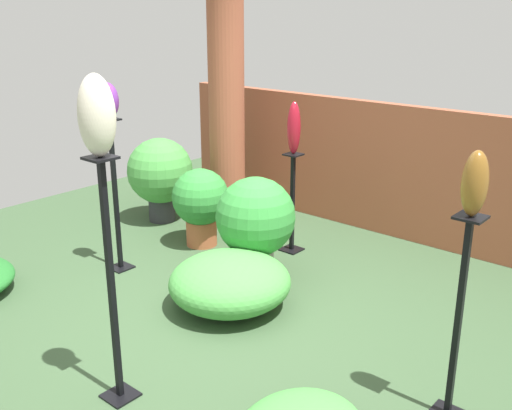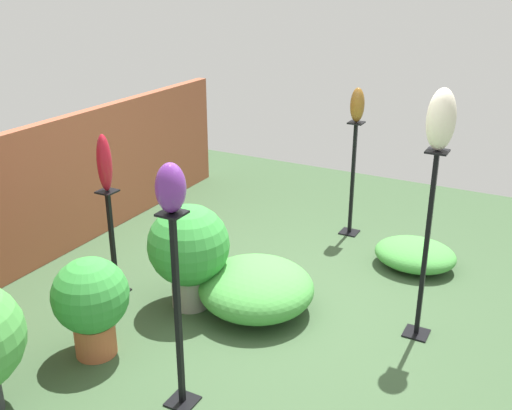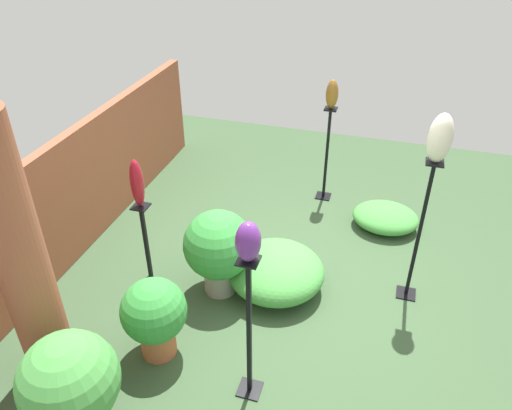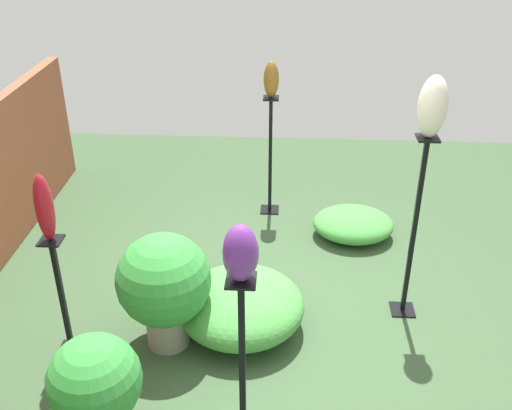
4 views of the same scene
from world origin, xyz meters
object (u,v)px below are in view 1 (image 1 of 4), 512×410
(brick_pillar, at_px, (227,114))
(potted_plant_mid_left, at_px, (160,173))
(art_vase_bronze, at_px, (475,184))
(art_vase_ivory, at_px, (97,116))
(art_vase_violet, at_px, (108,101))
(pedestal_violet, at_px, (116,202))
(art_vase_ruby, at_px, (294,128))
(pedestal_ivory, at_px, (112,293))
(pedestal_ruby, at_px, (292,208))
(pedestal_bronze, at_px, (457,329))
(potted_plant_front_right, at_px, (201,201))
(potted_plant_walkway_edge, at_px, (255,221))

(brick_pillar, height_order, potted_plant_mid_left, brick_pillar)
(potted_plant_mid_left, bearing_deg, art_vase_bronze, -16.60)
(art_vase_ivory, xyz_separation_m, art_vase_violet, (-1.62, 1.24, -0.22))
(potted_plant_mid_left, bearing_deg, art_vase_ivory, -45.55)
(pedestal_violet, relative_size, art_vase_ruby, 2.83)
(pedestal_ivory, relative_size, pedestal_ruby, 1.56)
(pedestal_bronze, height_order, pedestal_ivory, pedestal_ivory)
(potted_plant_mid_left, bearing_deg, potted_plant_front_right, -14.47)
(pedestal_ivory, height_order, art_vase_violet, art_vase_violet)
(pedestal_bronze, relative_size, art_vase_ruby, 2.55)
(pedestal_ivory, distance_m, pedestal_ruby, 2.76)
(pedestal_violet, distance_m, art_vase_violet, 0.94)
(art_vase_bronze, distance_m, art_vase_ruby, 2.76)
(brick_pillar, relative_size, pedestal_bronze, 1.89)
(pedestal_violet, height_order, art_vase_ruby, art_vase_ruby)
(pedestal_bronze, bearing_deg, potted_plant_walkway_edge, 161.66)
(pedestal_ivory, xyz_separation_m, potted_plant_front_right, (-1.46, 2.18, -0.26))
(brick_pillar, bearing_deg, art_vase_ivory, -58.18)
(art_vase_bronze, height_order, art_vase_ivory, art_vase_ivory)
(art_vase_ruby, bearing_deg, brick_pillar, 163.72)
(brick_pillar, distance_m, pedestal_ruby, 1.50)
(pedestal_ruby, height_order, art_vase_ivory, art_vase_ivory)
(brick_pillar, height_order, art_vase_bronze, brick_pillar)
(art_vase_ivory, distance_m, art_vase_violet, 2.06)
(art_vase_ivory, bearing_deg, pedestal_violet, 142.62)
(art_vase_ivory, xyz_separation_m, art_vase_ruby, (-0.64, 2.67, -0.55))
(pedestal_ruby, relative_size, art_vase_ivory, 2.21)
(art_vase_ivory, distance_m, art_vase_ruby, 2.80)
(pedestal_ruby, height_order, art_vase_violet, art_vase_violet)
(art_vase_violet, relative_size, potted_plant_front_right, 0.39)
(potted_plant_mid_left, bearing_deg, pedestal_violet, -57.69)
(art_vase_ruby, bearing_deg, art_vase_violet, -124.48)
(brick_pillar, relative_size, potted_plant_mid_left, 2.53)
(art_vase_ivory, height_order, art_vase_violet, art_vase_ivory)
(pedestal_violet, distance_m, art_vase_bronze, 3.41)
(art_vase_ruby, height_order, potted_plant_front_right, art_vase_ruby)
(art_vase_ivory, relative_size, art_vase_ruby, 0.91)
(brick_pillar, height_order, pedestal_ivory, brick_pillar)
(brick_pillar, xyz_separation_m, art_vase_violet, (0.25, -1.79, 0.38))
(pedestal_violet, bearing_deg, pedestal_bronze, -0.69)
(art_vase_bronze, relative_size, art_vase_ruby, 0.72)
(art_vase_bronze, bearing_deg, potted_plant_walkway_edge, 161.66)
(art_vase_violet, distance_m, art_vase_ruby, 1.76)
(pedestal_violet, relative_size, pedestal_ruby, 1.42)
(pedestal_bronze, distance_m, art_vase_violet, 3.46)
(art_vase_ivory, bearing_deg, art_vase_bronze, 35.45)
(pedestal_ivory, height_order, pedestal_violet, pedestal_ivory)
(pedestal_ruby, height_order, potted_plant_mid_left, pedestal_ruby)
(brick_pillar, height_order, potted_plant_front_right, brick_pillar)
(pedestal_bronze, bearing_deg, art_vase_violet, 179.31)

